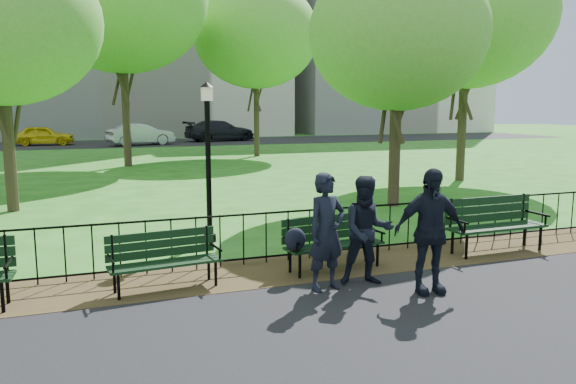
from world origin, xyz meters
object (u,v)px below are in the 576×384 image
object	(u,v)px
tree_mid_e	(467,15)
park_bench_main	(320,238)
park_bench_left_a	(164,254)
park_bench_right_a	(494,218)
taxi	(43,135)
tree_near_e	(398,34)
lamppost	(208,156)
sedan_silver	(140,134)
sedan_dark	(220,131)
tree_far_e	(256,35)
person_mid	(367,231)
person_left	(327,232)
person_right	(429,231)

from	to	relation	value
tree_mid_e	park_bench_main	bearing A→B (deg)	-136.65
park_bench_left_a	park_bench_right_a	xyz separation A→B (m)	(6.01, 0.10, 0.10)
park_bench_left_a	taxi	world-z (taller)	taxi
tree_near_e	taxi	distance (m)	30.70
lamppost	tree_mid_e	size ratio (longest dim) A/B	0.38
sedan_silver	park_bench_right_a	bearing A→B (deg)	169.17
sedan_silver	tree_near_e	bearing A→B (deg)	171.93
park_bench_main	sedan_dark	size ratio (longest dim) A/B	0.33
tree_far_e	taxi	distance (m)	18.04
tree_mid_e	tree_far_e	bearing A→B (deg)	108.74
park_bench_main	sedan_silver	size ratio (longest dim) A/B	0.40
park_bench_right_a	tree_near_e	xyz separation A→B (m)	(0.77, 4.88, 3.88)
taxi	sedan_dark	size ratio (longest dim) A/B	0.73
lamppost	person_mid	distance (m)	3.96
tree_far_e	person_mid	world-z (taller)	tree_far_e
lamppost	person_left	xyz separation A→B (m)	(0.98, -3.51, -0.83)
park_bench_left_a	lamppost	bearing A→B (deg)	58.31
park_bench_main	lamppost	world-z (taller)	lamppost
tree_mid_e	tree_far_e	xyz separation A→B (m)	(-4.07, 11.99, 0.53)
person_left	sedan_silver	size ratio (longest dim) A/B	0.39
person_left	sedan_silver	distance (m)	32.32
park_bench_right_a	tree_far_e	world-z (taller)	tree_far_e
person_left	tree_mid_e	bearing A→B (deg)	31.77
park_bench_left_a	person_left	distance (m)	2.41
tree_near_e	tree_mid_e	bearing A→B (deg)	37.14
park_bench_right_a	person_right	distance (m)	2.94
lamppost	park_bench_left_a	bearing A→B (deg)	-115.19
person_left	sedan_dark	size ratio (longest dim) A/B	0.32
park_bench_right_a	sedan_dark	world-z (taller)	sedan_dark
sedan_silver	sedan_dark	size ratio (longest dim) A/B	0.83
tree_mid_e	person_left	bearing A→B (deg)	-134.78
taxi	sedan_silver	xyz separation A→B (m)	(6.24, -2.14, 0.06)
park_bench_right_a	tree_near_e	size ratio (longest dim) A/B	0.30
lamppost	taxi	distance (m)	31.35
tree_near_e	person_left	distance (m)	8.25
person_left	lamppost	bearing A→B (deg)	92.13
person_mid	sedan_dark	size ratio (longest dim) A/B	0.30
person_left	person_right	distance (m)	1.46
lamppost	taxi	xyz separation A→B (m)	(-4.87, 30.95, -1.02)
person_right	sedan_dark	size ratio (longest dim) A/B	0.33
park_bench_right_a	sedan_silver	xyz separation A→B (m)	(-3.40, 31.36, 0.12)
park_bench_left_a	lamppost	distance (m)	3.16
park_bench_main	sedan_silver	distance (m)	31.46
tree_far_e	person_left	distance (m)	22.92
tree_far_e	person_right	size ratio (longest dim) A/B	5.04
lamppost	person_mid	bearing A→B (deg)	-64.71
taxi	person_right	bearing A→B (deg)	-165.19
taxi	tree_mid_e	bearing A→B (deg)	-145.02
person_left	person_right	world-z (taller)	person_right
park_bench_left_a	sedan_dark	xyz separation A→B (m)	(8.81, 34.14, 0.27)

